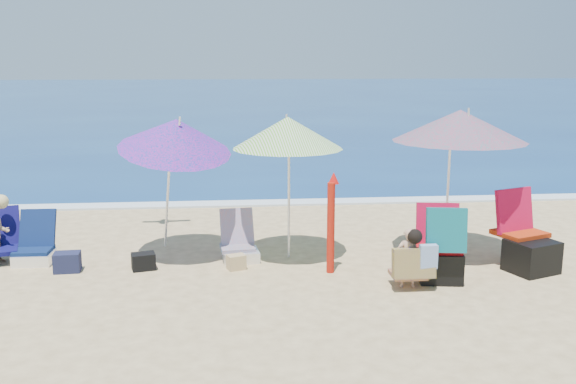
{
  "coord_description": "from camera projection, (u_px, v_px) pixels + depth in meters",
  "views": [
    {
      "loc": [
        -1.1,
        -7.74,
        2.93
      ],
      "look_at": [
        -0.3,
        1.0,
        1.1
      ],
      "focal_mm": 40.13,
      "sensor_mm": 36.0,
      "label": 1
    }
  ],
  "objects": [
    {
      "name": "camp_chair_right",
      "position": [
        440.0,
        254.0,
        8.55
      ],
      "size": [
        0.73,
        0.82,
        1.06
      ],
      "color": "#A80C0F",
      "rests_on": "ground"
    },
    {
      "name": "person_center",
      "position": [
        410.0,
        260.0,
        8.28
      ],
      "size": [
        0.54,
        0.47,
        0.8
      ],
      "color": "tan",
      "rests_on": "ground"
    },
    {
      "name": "umbrella_striped",
      "position": [
        288.0,
        133.0,
        9.27
      ],
      "size": [
        1.83,
        1.83,
        2.14
      ],
      "color": "white",
      "rests_on": "ground"
    },
    {
      "name": "umbrella_blue",
      "position": [
        176.0,
        135.0,
        9.27
      ],
      "size": [
        2.22,
        2.25,
        2.25
      ],
      "color": "white",
      "rests_on": "ground"
    },
    {
      "name": "ground",
      "position": [
        318.0,
        291.0,
        8.24
      ],
      "size": [
        120.0,
        120.0,
        0.0
      ],
      "color": "#D8BC84",
      "rests_on": "ground"
    },
    {
      "name": "sea",
      "position": [
        242.0,
        96.0,
        52.12
      ],
      "size": [
        120.0,
        80.0,
        0.12
      ],
      "color": "navy",
      "rests_on": "ground"
    },
    {
      "name": "furled_umbrella",
      "position": [
        331.0,
        218.0,
        8.83
      ],
      "size": [
        0.18,
        0.2,
        1.41
      ],
      "color": "#B61B0D",
      "rests_on": "ground"
    },
    {
      "name": "bag_black_a",
      "position": [
        143.0,
        261.0,
        9.07
      ],
      "size": [
        0.37,
        0.31,
        0.24
      ],
      "color": "black",
      "rests_on": "ground"
    },
    {
      "name": "bag_tan",
      "position": [
        236.0,
        262.0,
        9.08
      ],
      "size": [
        0.29,
        0.25,
        0.21
      ],
      "color": "tan",
      "rests_on": "ground"
    },
    {
      "name": "bag_navy_a",
      "position": [
        67.0,
        262.0,
        8.98
      ],
      "size": [
        0.37,
        0.28,
        0.27
      ],
      "color": "#1A1E3A",
      "rests_on": "ground"
    },
    {
      "name": "umbrella_turquoise",
      "position": [
        460.0,
        126.0,
        9.35
      ],
      "size": [
        2.57,
        2.57,
        2.23
      ],
      "color": "white",
      "rests_on": "ground"
    },
    {
      "name": "foam",
      "position": [
        284.0,
        203.0,
        13.21
      ],
      "size": [
        120.0,
        0.5,
        0.04
      ],
      "color": "white",
      "rests_on": "ground"
    },
    {
      "name": "camp_chair_left",
      "position": [
        528.0,
        247.0,
        9.01
      ],
      "size": [
        0.83,
        1.05,
        1.11
      ],
      "color": "#AD2C0C",
      "rests_on": "ground"
    },
    {
      "name": "chair_rainbow",
      "position": [
        239.0,
        247.0,
        9.54
      ],
      "size": [
        0.59,
        0.71,
        0.71
      ],
      "color": "#CA6747",
      "rests_on": "ground"
    },
    {
      "name": "chair_navy",
      "position": [
        35.0,
        249.0,
        9.4
      ],
      "size": [
        0.54,
        0.67,
        0.73
      ],
      "color": "#0C1F48",
      "rests_on": "ground"
    }
  ]
}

